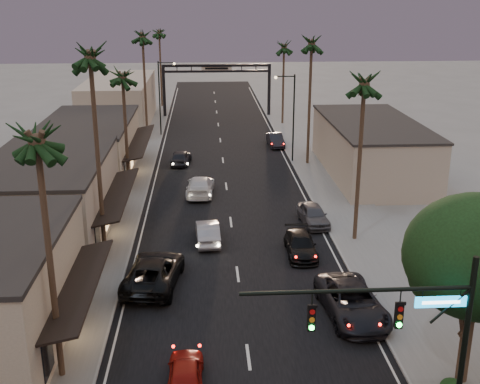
{
  "coord_description": "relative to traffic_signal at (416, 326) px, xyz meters",
  "views": [
    {
      "loc": [
        -1.93,
        -14.86,
        16.63
      ],
      "look_at": [
        0.68,
        27.75,
        2.5
      ],
      "focal_mm": 45.0,
      "sensor_mm": 36.0,
      "label": 1
    }
  ],
  "objects": [
    {
      "name": "curbside_black",
      "position": [
        -1.32,
        17.71,
        -4.4
      ],
      "size": [
        1.99,
        4.75,
        1.37
      ],
      "primitive_type": "imported",
      "rotation": [
        0.0,
        0.0,
        -0.01
      ],
      "color": "black",
      "rests_on": "ground"
    },
    {
      "name": "storefront_mid",
      "position": [
        -18.69,
        22.0,
        -2.33
      ],
      "size": [
        8.0,
        14.0,
        5.5
      ],
      "primitive_type": "cube",
      "color": "#A79D85",
      "rests_on": "ground"
    },
    {
      "name": "oncoming_silver",
      "position": [
        -7.49,
        20.25,
        -4.35
      ],
      "size": [
        1.79,
        4.52,
        1.47
      ],
      "primitive_type": "imported",
      "rotation": [
        0.0,
        0.0,
        3.2
      ],
      "color": "gray",
      "rests_on": "ground"
    },
    {
      "name": "curbside_near",
      "position": [
        0.17,
        9.55,
        -4.22
      ],
      "size": [
        3.38,
        6.42,
        1.72
      ],
      "primitive_type": "imported",
      "rotation": [
        0.0,
        0.0,
        0.09
      ],
      "color": "black",
      "rests_on": "ground"
    },
    {
      "name": "palm_la",
      "position": [
        -14.29,
        5.0,
        6.36
      ],
      "size": [
        3.2,
        3.2,
        13.2
      ],
      "color": "#38281C",
      "rests_on": "ground"
    },
    {
      "name": "palm_far",
      "position": [
        -13.99,
        74.0,
        6.36
      ],
      "size": [
        3.2,
        3.2,
        13.2
      ],
      "color": "#38281C",
      "rests_on": "ground"
    },
    {
      "name": "ground",
      "position": [
        -5.69,
        36.0,
        -5.08
      ],
      "size": [
        200.0,
        200.0,
        0.0
      ],
      "primitive_type": "plane",
      "color": "slate",
      "rests_on": "ground"
    },
    {
      "name": "storefront_far",
      "position": [
        -18.69,
        38.0,
        -2.58
      ],
      "size": [
        8.0,
        16.0,
        5.0
      ],
      "primitive_type": "cube",
      "color": "tan",
      "rests_on": "ground"
    },
    {
      "name": "streetlight_left",
      "position": [
        -12.61,
        54.0,
        0.25
      ],
      "size": [
        2.13,
        0.3,
        9.0
      ],
      "color": "black",
      "rests_on": "ground"
    },
    {
      "name": "corner_tree",
      "position": [
        3.79,
        3.45,
        0.9
      ],
      "size": [
        6.2,
        6.2,
        8.8
      ],
      "color": "#38281C",
      "rests_on": "ground"
    },
    {
      "name": "streetlight_right",
      "position": [
        1.23,
        41.0,
        0.25
      ],
      "size": [
        2.13,
        0.3,
        9.0
      ],
      "color": "black",
      "rests_on": "ground"
    },
    {
      "name": "palm_ld",
      "position": [
        -14.29,
        51.0,
        7.33
      ],
      "size": [
        3.2,
        3.2,
        14.2
      ],
      "color": "#38281C",
      "rests_on": "ground"
    },
    {
      "name": "palm_lb",
      "position": [
        -14.29,
        18.0,
        8.3
      ],
      "size": [
        3.2,
        3.2,
        15.2
      ],
      "color": "#38281C",
      "rests_on": "ground"
    },
    {
      "name": "curbside_grey",
      "position": [
        0.51,
        23.21,
        -4.32
      ],
      "size": [
        2.19,
        4.61,
        1.52
      ],
      "primitive_type": "imported",
      "rotation": [
        0.0,
        0.0,
        0.09
      ],
      "color": "#454549",
      "rests_on": "ground"
    },
    {
      "name": "building_right",
      "position": [
        8.31,
        36.0,
        -2.58
      ],
      "size": [
        8.0,
        18.0,
        5.0
      ],
      "primitive_type": "cube",
      "color": "#A79D85",
      "rests_on": "ground"
    },
    {
      "name": "palm_ra",
      "position": [
        2.91,
        20.0,
        6.36
      ],
      "size": [
        3.2,
        3.2,
        13.2
      ],
      "color": "#38281C",
      "rests_on": "ground"
    },
    {
      "name": "traffic_signal",
      "position": [
        0.0,
        0.0,
        0.0
      ],
      "size": [
        8.51,
        0.22,
        7.8
      ],
      "color": "black",
      "rests_on": "ground"
    },
    {
      "name": "arch",
      "position": [
        -5.69,
        66.0,
        0.45
      ],
      "size": [
        15.2,
        0.4,
        7.27
      ],
      "color": "black",
      "rests_on": "ground"
    },
    {
      "name": "storefront_dist",
      "position": [
        -18.69,
        61.0,
        -2.08
      ],
      "size": [
        8.0,
        20.0,
        6.0
      ],
      "primitive_type": "cube",
      "color": "#A79D85",
      "rests_on": "ground"
    },
    {
      "name": "oncoming_white",
      "position": [
        -8.01,
        30.81,
        -4.28
      ],
      "size": [
        2.62,
        5.66,
        1.6
      ],
      "primitive_type": "imported",
      "rotation": [
        0.0,
        0.0,
        3.07
      ],
      "color": "silver",
      "rests_on": "ground"
    },
    {
      "name": "sidewalk_left",
      "position": [
        -15.19,
        48.0,
        -5.02
      ],
      "size": [
        5.0,
        92.0,
        0.12
      ],
      "primitive_type": "cube",
      "color": "slate",
      "rests_on": "ground"
    },
    {
      "name": "oncoming_pickup",
      "position": [
        -10.76,
        13.87,
        -4.19
      ],
      "size": [
        3.79,
        6.74,
        1.78
      ],
      "primitive_type": "imported",
      "rotation": [
        0.0,
        0.0,
        3.01
      ],
      "color": "black",
      "rests_on": "ground"
    },
    {
      "name": "sidewalk_right",
      "position": [
        3.81,
        48.0,
        -5.02
      ],
      "size": [
        5.0,
        92.0,
        0.12
      ],
      "primitive_type": "cube",
      "color": "slate",
      "rests_on": "ground"
    },
    {
      "name": "oncoming_dgrey",
      "position": [
        -10.01,
        40.68,
        -4.34
      ],
      "size": [
        2.31,
        4.53,
        1.48
      ],
      "primitive_type": "imported",
      "rotation": [
        0.0,
        0.0,
        3.01
      ],
      "color": "black",
      "rests_on": "ground"
    },
    {
      "name": "palm_lc",
      "position": [
        -14.29,
        32.0,
        5.39
      ],
      "size": [
        3.2,
        3.2,
        12.2
      ],
      "color": "#38281C",
      "rests_on": "ground"
    },
    {
      "name": "road",
      "position": [
        -5.69,
        41.0,
        -5.08
      ],
      "size": [
        14.0,
        120.0,
        0.02
      ],
      "primitive_type": "cube",
      "color": "black",
      "rests_on": "ground"
    },
    {
      "name": "curbside_far",
      "position": [
        0.51,
        47.66,
        -4.35
      ],
      "size": [
        1.78,
        4.52,
        1.46
      ],
      "primitive_type": "imported",
      "rotation": [
        0.0,
        0.0,
        0.05
      ],
      "color": "black",
      "rests_on": "ground"
    },
    {
      "name": "oncoming_red",
      "position": [
        -8.64,
        3.9,
        -4.4
      ],
      "size": [
        1.65,
        4.0,
        1.36
      ],
      "primitive_type": "imported",
      "rotation": [
        0.0,
        0.0,
        3.13
      ],
      "color": "maroon",
      "rests_on": "ground"
    },
    {
      "name": "palm_rc",
      "position": [
        2.91,
        60.0,
        5.39
      ],
      "size": [
        3.2,
        3.2,
        12.2
      ],
      "color": "#38281C",
      "rests_on": "ground"
    },
    {
      "name": "palm_rb",
      "position": [
        2.91,
        40.0,
        7.33
      ],
      "size": [
        3.2,
        3.2,
        14.2
      ],
      "color": "#38281C",
      "rests_on": "ground"
    }
  ]
}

